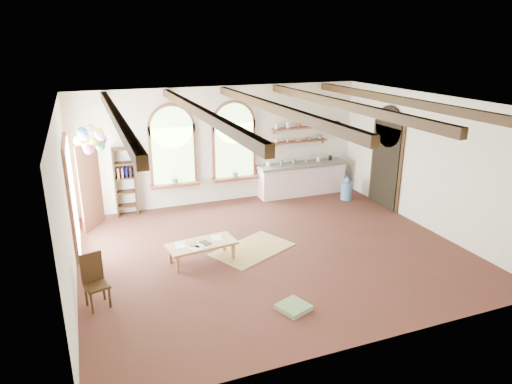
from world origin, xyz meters
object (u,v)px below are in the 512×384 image
coffee_table (202,245)px  balloon_cluster (92,139)px  side_chair (97,292)px  kitchen_counter (301,178)px

coffee_table → balloon_cluster: size_ratio=1.30×
side_chair → coffee_table: bearing=25.3°
coffee_table → balloon_cluster: 3.34m
kitchen_counter → side_chair: 7.26m
side_chair → balloon_cluster: 3.60m
kitchen_counter → coffee_table: 4.97m
coffee_table → side_chair: 2.33m
coffee_table → balloon_cluster: (-1.86, 1.94, 1.98)m
kitchen_counter → coffee_table: (-3.85, -3.14, -0.12)m
coffee_table → side_chair: side_chair is taller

